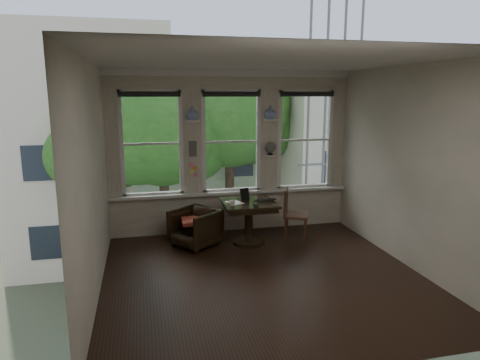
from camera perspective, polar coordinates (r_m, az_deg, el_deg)
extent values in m
plane|color=black|center=(6.31, 3.14, -12.70)|extent=(4.50, 4.50, 0.00)
plane|color=silver|center=(5.77, 3.48, 15.61)|extent=(4.50, 4.50, 0.00)
plane|color=beige|center=(8.02, -1.20, 3.71)|extent=(4.50, 0.00, 4.50)
plane|color=beige|center=(3.81, 12.83, -5.29)|extent=(4.50, 0.00, 4.50)
plane|color=beige|center=(5.67, -19.11, -0.17)|extent=(0.00, 4.50, 4.50)
plane|color=beige|center=(6.83, 21.74, 1.54)|extent=(0.00, 4.50, 4.50)
cube|color=white|center=(7.74, -6.38, 7.83)|extent=(0.26, 0.16, 0.03)
cube|color=white|center=(8.04, 4.04, 8.00)|extent=(0.26, 0.16, 0.03)
cube|color=#59544F|center=(7.82, -6.32, 4.18)|extent=(0.14, 0.06, 0.28)
imported|color=white|center=(7.74, -6.40, 8.86)|extent=(0.24, 0.24, 0.25)
imported|color=white|center=(8.03, 4.05, 8.99)|extent=(0.24, 0.24, 0.25)
imported|color=black|center=(7.40, -5.99, -6.35)|extent=(1.00, 0.99, 0.65)
cube|color=maroon|center=(7.36, -6.01, -5.44)|extent=(0.45, 0.45, 0.06)
imported|color=black|center=(7.39, 3.72, -2.79)|extent=(0.35, 0.24, 0.03)
imported|color=white|center=(7.10, -1.03, -3.11)|extent=(0.10, 0.10, 0.09)
imported|color=white|center=(7.08, 2.17, -3.16)|extent=(0.13, 0.13, 0.09)
cube|color=black|center=(7.43, 0.63, -1.93)|extent=(0.17, 0.11, 0.22)
cube|color=silver|center=(7.32, -0.70, -3.01)|extent=(0.31, 0.36, 0.00)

